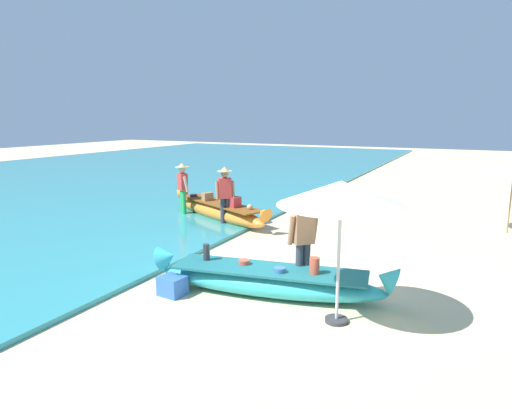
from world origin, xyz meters
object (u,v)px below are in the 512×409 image
at_px(boat_orange_midground, 219,210).
at_px(person_vendor_assistant, 183,186).
at_px(boat_cyan_foreground, 269,280).
at_px(patio_umbrella_large, 341,194).
at_px(person_tourist_customer, 303,238).
at_px(cooler_box, 172,286).
at_px(person_vendor_hatted, 225,192).

xyz_separation_m(boat_orange_midground, person_vendor_assistant, (-1.32, -0.03, 0.68)).
distance_m(boat_cyan_foreground, patio_umbrella_large, 2.28).
bearing_deg(boat_cyan_foreground, patio_umbrella_large, -19.50).
relative_size(boat_cyan_foreground, person_vendor_assistant, 2.59).
height_order(person_tourist_customer, patio_umbrella_large, patio_umbrella_large).
relative_size(boat_orange_midground, person_tourist_customer, 2.52).
distance_m(boat_orange_midground, person_tourist_customer, 6.00).
height_order(boat_cyan_foreground, cooler_box, boat_cyan_foreground).
bearing_deg(patio_umbrella_large, person_vendor_hatted, 135.90).
height_order(person_tourist_customer, person_vendor_assistant, person_tourist_customer).
relative_size(person_tourist_customer, person_vendor_assistant, 1.02).
height_order(boat_cyan_foreground, person_vendor_hatted, person_vendor_hatted).
relative_size(person_vendor_hatted, patio_umbrella_large, 0.78).
xyz_separation_m(boat_cyan_foreground, person_tourist_customer, (0.46, 0.46, 0.72)).
distance_m(boat_orange_midground, patio_umbrella_large, 7.48).
height_order(boat_orange_midground, person_tourist_customer, person_tourist_customer).
xyz_separation_m(person_tourist_customer, patio_umbrella_large, (0.93, -0.95, 1.03)).
bearing_deg(cooler_box, boat_orange_midground, 119.97).
height_order(boat_cyan_foreground, boat_orange_midground, boat_orange_midground).
relative_size(patio_umbrella_large, cooler_box, 5.06).
relative_size(person_vendor_assistant, cooler_box, 3.91).
bearing_deg(boat_cyan_foreground, person_tourist_customer, 44.77).
bearing_deg(person_tourist_customer, cooler_box, -148.50).
bearing_deg(person_vendor_hatted, boat_cyan_foreground, -50.84).
distance_m(boat_cyan_foreground, person_tourist_customer, 0.97).
bearing_deg(person_vendor_assistant, person_tourist_customer, -36.20).
bearing_deg(boat_cyan_foreground, person_vendor_hatted, 129.16).
relative_size(boat_cyan_foreground, boat_orange_midground, 1.00).
bearing_deg(boat_cyan_foreground, boat_orange_midground, 129.84).
bearing_deg(person_tourist_customer, boat_orange_midground, 136.06).
xyz_separation_m(person_vendor_hatted, cooler_box, (1.75, -4.81, -0.83)).
xyz_separation_m(patio_umbrella_large, cooler_box, (-2.93, -0.28, -1.85)).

